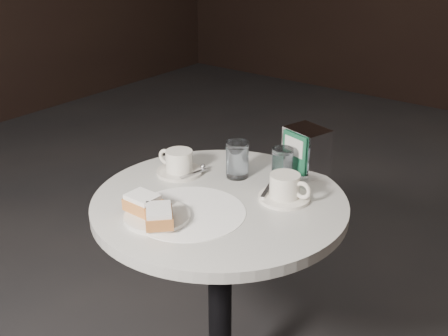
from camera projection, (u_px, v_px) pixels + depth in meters
cafe_table at (220, 260)px, 1.61m from camera, size 0.70×0.70×0.74m
sugar_spill at (188, 212)px, 1.46m from camera, size 0.38×0.38×0.00m
beignet_plate at (153, 212)px, 1.42m from camera, size 0.22×0.22×0.06m
coffee_cup_left at (179, 163)px, 1.67m from camera, size 0.15×0.15×0.07m
coffee_cup_right at (285, 189)px, 1.52m from camera, size 0.15×0.15×0.07m
water_glass_left at (237, 160)px, 1.64m from camera, size 0.08×0.08×0.11m
water_glass_right at (282, 165)px, 1.62m from camera, size 0.08×0.08×0.10m
napkin_dispenser at (306, 151)px, 1.67m from camera, size 0.14×0.13×0.14m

